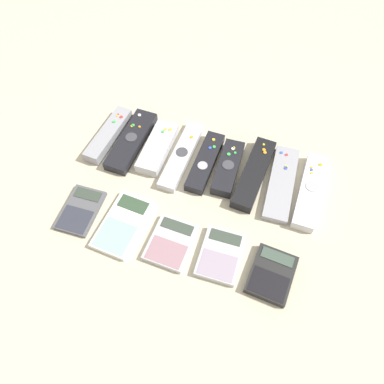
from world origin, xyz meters
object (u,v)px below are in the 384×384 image
(calculator_3, at_px, (221,255))
(calculator_4, at_px, (272,274))
(remote_5, at_px, (228,168))
(remote_8, at_px, (310,191))
(remote_4, at_px, (204,162))
(remote_3, at_px, (182,155))
(calculator_0, at_px, (81,210))
(remote_1, at_px, (132,141))
(remote_6, at_px, (254,173))
(remote_7, at_px, (281,183))
(calculator_2, at_px, (169,242))
(remote_0, at_px, (109,135))
(calculator_1, at_px, (123,224))
(remote_2, at_px, (158,148))

(calculator_3, relative_size, calculator_4, 1.04)
(remote_5, distance_m, remote_8, 0.20)
(calculator_4, bearing_deg, remote_4, 138.25)
(remote_4, height_order, calculator_4, remote_4)
(remote_3, relative_size, calculator_0, 1.74)
(remote_1, xyz_separation_m, calculator_3, (0.31, -0.22, -0.00))
(remote_6, xyz_separation_m, remote_7, (0.07, -0.00, -0.00))
(calculator_0, xyz_separation_m, calculator_3, (0.33, 0.00, 0.00))
(remote_8, relative_size, calculator_2, 1.81)
(remote_7, distance_m, calculator_2, 0.30)
(calculator_2, xyz_separation_m, calculator_4, (0.23, 0.00, 0.00))
(remote_0, xyz_separation_m, calculator_0, (0.04, -0.22, -0.01))
(remote_7, relative_size, calculator_1, 1.39)
(remote_2, bearing_deg, remote_8, -0.97)
(remote_2, height_order, remote_6, same)
(remote_8, xyz_separation_m, calculator_0, (-0.48, -0.23, -0.01))
(calculator_4, bearing_deg, remote_1, 155.22)
(remote_7, bearing_deg, remote_0, 177.19)
(remote_2, height_order, remote_8, remote_2)
(calculator_2, xyz_separation_m, calculator_3, (0.11, 0.01, 0.00))
(remote_3, height_order, calculator_3, remote_3)
(calculator_3, height_order, calculator_4, calculator_4)
(remote_5, relative_size, calculator_3, 1.32)
(remote_4, relative_size, calculator_2, 1.57)
(calculator_1, bearing_deg, remote_7, 39.31)
(remote_0, relative_size, remote_2, 1.14)
(remote_8, xyz_separation_m, calculator_2, (-0.26, -0.23, -0.00))
(remote_2, height_order, calculator_1, remote_2)
(remote_2, relative_size, remote_4, 0.89)
(remote_2, bearing_deg, calculator_3, -44.28)
(calculator_0, relative_size, calculator_4, 1.07)
(remote_8, distance_m, calculator_2, 0.35)
(remote_8, relative_size, calculator_4, 1.80)
(remote_0, bearing_deg, calculator_1, -53.24)
(remote_8, distance_m, calculator_4, 0.23)
(calculator_0, bearing_deg, remote_6, 30.30)
(remote_7, distance_m, calculator_3, 0.24)
(remote_3, relative_size, remote_8, 1.04)
(remote_3, bearing_deg, calculator_1, -103.25)
(remote_6, xyz_separation_m, calculator_2, (-0.13, -0.23, -0.01))
(remote_0, bearing_deg, remote_5, 4.05)
(remote_7, bearing_deg, remote_1, 177.01)
(remote_4, distance_m, calculator_2, 0.23)
(remote_2, bearing_deg, calculator_1, -88.87)
(remote_0, distance_m, remote_5, 0.32)
(remote_5, xyz_separation_m, calculator_1, (-0.18, -0.22, -0.01))
(remote_2, bearing_deg, remote_3, 0.11)
(remote_2, distance_m, remote_7, 0.32)
(remote_2, height_order, remote_5, same)
(remote_8, bearing_deg, remote_5, -179.82)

